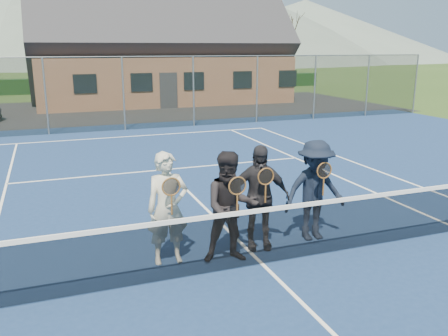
# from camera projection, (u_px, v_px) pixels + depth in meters

# --- Properties ---
(ground) EXTENTS (220.00, 220.00, 0.00)m
(ground) POSITION_uv_depth(u_px,v_px,m) (106.00, 111.00, 25.68)
(ground) COLOR #2B4318
(ground) RESTS_ON ground
(court_surface) EXTENTS (30.00, 30.00, 0.02)m
(court_surface) POSITION_uv_depth(u_px,v_px,m) (262.00, 265.00, 7.53)
(court_surface) COLOR navy
(court_surface) RESTS_ON ground
(tarmac_carpark) EXTENTS (40.00, 12.00, 0.01)m
(tarmac_carpark) POSITION_uv_depth(u_px,v_px,m) (27.00, 115.00, 24.32)
(tarmac_carpark) COLOR black
(tarmac_carpark) RESTS_ON ground
(hedge_row) EXTENTS (40.00, 1.20, 1.10)m
(hedge_row) POSITION_uv_depth(u_px,v_px,m) (86.00, 85.00, 36.43)
(hedge_row) COLOR black
(hedge_row) RESTS_ON ground
(hill_centre) EXTENTS (120.00, 120.00, 22.00)m
(hill_centre) POSITION_uv_depth(u_px,v_px,m) (156.00, 9.00, 97.80)
(hill_centre) COLOR #536459
(hill_centre) RESTS_ON ground
(hill_east) EXTENTS (90.00, 90.00, 14.00)m
(hill_east) POSITION_uv_depth(u_px,v_px,m) (304.00, 31.00, 110.68)
(hill_east) COLOR slate
(hill_east) RESTS_ON ground
(court_markings) EXTENTS (11.03, 23.83, 0.01)m
(court_markings) POSITION_uv_depth(u_px,v_px,m) (262.00, 264.00, 7.52)
(court_markings) COLOR white
(court_markings) RESTS_ON court_surface
(tennis_net) EXTENTS (11.68, 0.08, 1.10)m
(tennis_net) POSITION_uv_depth(u_px,v_px,m) (263.00, 234.00, 7.40)
(tennis_net) COLOR slate
(tennis_net) RESTS_ON ground
(perimeter_fence) EXTENTS (30.07, 0.07, 3.02)m
(perimeter_fence) POSITION_uv_depth(u_px,v_px,m) (123.00, 94.00, 19.40)
(perimeter_fence) COLOR slate
(perimeter_fence) RESTS_ON ground
(clubhouse) EXTENTS (15.60, 8.20, 7.70)m
(clubhouse) POSITION_uv_depth(u_px,v_px,m) (159.00, 37.00, 29.68)
(clubhouse) COLOR #9E6B4C
(clubhouse) RESTS_ON ground
(tree_c) EXTENTS (3.20, 3.20, 7.77)m
(tree_c) POSITION_uv_depth(u_px,v_px,m) (107.00, 15.00, 36.72)
(tree_c) COLOR #3C2815
(tree_c) RESTS_ON ground
(tree_d) EXTENTS (3.20, 3.20, 7.77)m
(tree_d) POSITION_uv_depth(u_px,v_px,m) (227.00, 18.00, 40.12)
(tree_d) COLOR #322112
(tree_d) RESTS_ON ground
(tree_e) EXTENTS (3.20, 3.20, 7.77)m
(tree_e) POSITION_uv_depth(u_px,v_px,m) (290.00, 19.00, 42.15)
(tree_e) COLOR #352013
(tree_e) RESTS_ON ground
(player_a) EXTENTS (0.67, 0.51, 1.80)m
(player_a) POSITION_uv_depth(u_px,v_px,m) (168.00, 208.00, 7.40)
(player_a) COLOR beige
(player_a) RESTS_ON court_surface
(player_b) EXTENTS (1.00, 0.85, 1.80)m
(player_b) POSITION_uv_depth(u_px,v_px,m) (231.00, 207.00, 7.45)
(player_b) COLOR black
(player_b) RESTS_ON court_surface
(player_c) EXTENTS (1.13, 0.70, 1.80)m
(player_c) POSITION_uv_depth(u_px,v_px,m) (258.00, 197.00, 7.96)
(player_c) COLOR black
(player_c) RESTS_ON court_surface
(player_d) EXTENTS (1.19, 0.71, 1.80)m
(player_d) POSITION_uv_depth(u_px,v_px,m) (315.00, 190.00, 8.33)
(player_d) COLOR black
(player_d) RESTS_ON court_surface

